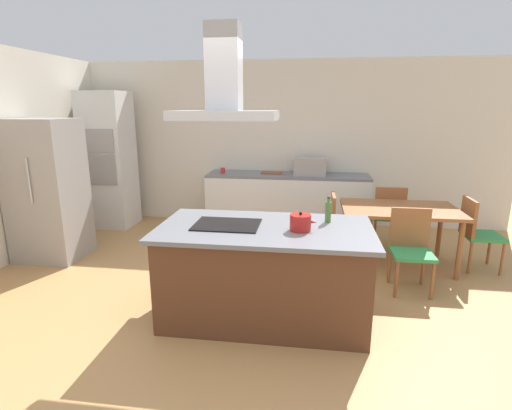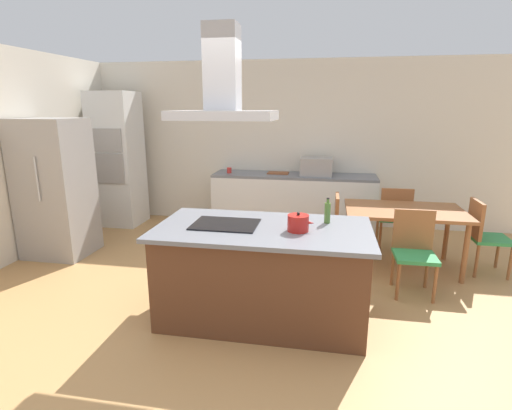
{
  "view_description": "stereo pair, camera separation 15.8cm",
  "coord_description": "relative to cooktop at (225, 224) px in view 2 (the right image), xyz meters",
  "views": [
    {
      "loc": [
        0.39,
        -3.39,
        1.97
      ],
      "look_at": [
        -0.14,
        0.4,
        1.0
      ],
      "focal_mm": 27.53,
      "sensor_mm": 36.0,
      "label": 1
    },
    {
      "loc": [
        0.55,
        -3.37,
        1.97
      ],
      "look_at": [
        -0.14,
        0.4,
        1.0
      ],
      "focal_mm": 27.53,
      "sensor_mm": 36.0,
      "label": 2
    }
  ],
  "objects": [
    {
      "name": "ground",
      "position": [
        0.35,
        1.5,
        -0.91
      ],
      "size": [
        16.0,
        16.0,
        0.0
      ],
      "primitive_type": "plane",
      "color": "tan"
    },
    {
      "name": "wall_back",
      "position": [
        0.35,
        3.25,
        0.44
      ],
      "size": [
        7.2,
        0.1,
        2.7
      ],
      "primitive_type": "cube",
      "color": "beige",
      "rests_on": "ground"
    },
    {
      "name": "wall_left",
      "position": [
        -3.1,
        1.0,
        0.44
      ],
      "size": [
        0.1,
        8.8,
        2.7
      ],
      "primitive_type": "cube",
      "color": "beige",
      "rests_on": "ground"
    },
    {
      "name": "kitchen_island",
      "position": [
        0.35,
        0.0,
        -0.45
      ],
      "size": [
        1.95,
        1.05,
        0.9
      ],
      "color": "#59331E",
      "rests_on": "ground"
    },
    {
      "name": "cooktop",
      "position": [
        0.0,
        0.0,
        0.0
      ],
      "size": [
        0.6,
        0.44,
        0.01
      ],
      "primitive_type": "cube",
      "color": "black",
      "rests_on": "kitchen_island"
    },
    {
      "name": "tea_kettle",
      "position": [
        0.68,
        -0.06,
        0.07
      ],
      "size": [
        0.24,
        0.19,
        0.17
      ],
      "color": "#B21E19",
      "rests_on": "kitchen_island"
    },
    {
      "name": "olive_oil_bottle",
      "position": [
        0.93,
        0.23,
        0.1
      ],
      "size": [
        0.06,
        0.06,
        0.24
      ],
      "color": "#47722D",
      "rests_on": "kitchen_island"
    },
    {
      "name": "back_counter",
      "position": [
        0.38,
        2.88,
        -0.46
      ],
      "size": [
        2.6,
        0.62,
        0.9
      ],
      "color": "silver",
      "rests_on": "ground"
    },
    {
      "name": "countertop_microwave",
      "position": [
        0.74,
        2.88,
        0.13
      ],
      "size": [
        0.5,
        0.38,
        0.28
      ],
      "primitive_type": "cube",
      "color": "#9E9993",
      "rests_on": "back_counter"
    },
    {
      "name": "coffee_mug_red",
      "position": [
        -0.68,
        2.83,
        0.04
      ],
      "size": [
        0.08,
        0.08,
        0.09
      ],
      "primitive_type": "cylinder",
      "color": "red",
      "rests_on": "back_counter"
    },
    {
      "name": "cutting_board",
      "position": [
        0.12,
        2.93,
        0.0
      ],
      "size": [
        0.34,
        0.24,
        0.02
      ],
      "primitive_type": "cube",
      "color": "brown",
      "rests_on": "back_counter"
    },
    {
      "name": "wall_oven_stack",
      "position": [
        -2.55,
        2.65,
        0.2
      ],
      "size": [
        0.7,
        0.66,
        2.2
      ],
      "color": "silver",
      "rests_on": "ground"
    },
    {
      "name": "refrigerator",
      "position": [
        -2.63,
        1.16,
        0.0
      ],
      "size": [
        0.8,
        0.73,
        1.82
      ],
      "color": "#9E9993",
      "rests_on": "ground"
    },
    {
      "name": "dining_table",
      "position": [
        1.86,
        1.5,
        -0.24
      ],
      "size": [
        1.4,
        0.9,
        0.75
      ],
      "color": "#995B33",
      "rests_on": "ground"
    },
    {
      "name": "chair_at_left_end",
      "position": [
        0.94,
        1.5,
        -0.4
      ],
      "size": [
        0.42,
        0.42,
        0.89
      ],
      "color": "#33934C",
      "rests_on": "ground"
    },
    {
      "name": "chair_at_right_end",
      "position": [
        2.77,
        1.5,
        -0.4
      ],
      "size": [
        0.42,
        0.42,
        0.89
      ],
      "color": "#33934C",
      "rests_on": "ground"
    },
    {
      "name": "chair_facing_back_wall",
      "position": [
        1.86,
        2.16,
        -0.4
      ],
      "size": [
        0.42,
        0.42,
        0.89
      ],
      "color": "#33934C",
      "rests_on": "ground"
    },
    {
      "name": "chair_facing_island",
      "position": [
        1.86,
        0.83,
        -0.4
      ],
      "size": [
        0.42,
        0.42,
        0.89
      ],
      "color": "#33934C",
      "rests_on": "ground"
    },
    {
      "name": "range_hood",
      "position": [
        0.0,
        0.0,
        1.2
      ],
      "size": [
        0.9,
        0.55,
        0.78
      ],
      "color": "#ADADB2"
    }
  ]
}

